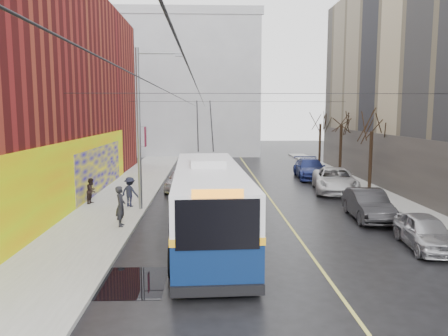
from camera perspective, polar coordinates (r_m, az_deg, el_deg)
The scene contains 21 objects.
ground at distance 15.49m, azimuth 7.59°, elevation -13.76°, with size 140.00×140.00×0.00m, color black.
sidewalk_left at distance 27.35m, azimuth -13.72°, elevation -4.43°, with size 4.00×60.00×0.15m, color gray.
sidewalk_right at distance 29.18m, azimuth 21.19°, elevation -3.99°, with size 2.00×60.00×0.15m, color gray.
lane_line at distance 29.06m, azimuth 5.84°, elevation -3.72°, with size 0.12×50.00×0.01m, color #BFB74C.
building_far at distance 59.42m, azimuth -5.63°, elevation 10.65°, with size 20.50×12.10×18.00m.
streetlight_pole at distance 24.51m, azimuth -10.70°, elevation 5.55°, with size 2.65×0.60×9.00m.
catenary_wires at distance 29.01m, azimuth -2.23°, elevation 8.70°, with size 18.00×60.00×0.22m.
tree_near at distance 32.36m, azimuth 18.79°, elevation 5.92°, with size 3.20×3.20×6.40m.
tree_mid at distance 38.98m, azimuth 15.12°, elevation 6.64°, with size 3.20×3.20×6.68m.
tree_far at distance 45.71m, azimuth 12.51°, elevation 6.65°, with size 3.20×3.20×6.57m.
puddle at distance 15.14m, azimuth -12.87°, elevation -14.38°, with size 2.68×2.81×0.01m, color black.
pigeons_flying at distance 24.50m, azimuth -3.03°, elevation 12.37°, with size 2.94×3.94×1.13m.
trolleybus at distance 19.00m, azimuth -2.03°, elevation -4.30°, with size 3.46×13.21×6.21m.
parked_car_a at distance 19.81m, azimuth 24.80°, elevation -7.55°, with size 1.65×4.10×1.40m, color #AAAAAF.
parked_car_b at distance 23.94m, azimuth 18.29°, elevation -4.56°, with size 1.64×4.71×1.55m, color black.
parked_car_c at distance 31.34m, azimuth 14.27°, elevation -1.55°, with size 2.78×6.04×1.68m, color #BCBCBF.
parked_car_d at distance 37.38m, azimuth 11.18°, elevation -0.07°, with size 2.32×5.70×1.65m, color navy.
following_car at distance 31.20m, azimuth -5.43°, elevation -1.47°, with size 1.87×4.66×1.59m, color silver.
pedestrian_a at distance 21.34m, azimuth -13.35°, elevation -4.88°, with size 0.70×0.46×1.93m, color black.
pedestrian_b at distance 27.07m, azimuth -16.92°, elevation -2.87°, with size 0.74×0.58×1.52m, color black.
pedestrian_c at distance 25.64m, azimuth -12.19°, elevation -3.06°, with size 1.10×0.63×1.71m, color black.
Camera 1 is at (-2.53, -14.23, 5.56)m, focal length 35.00 mm.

